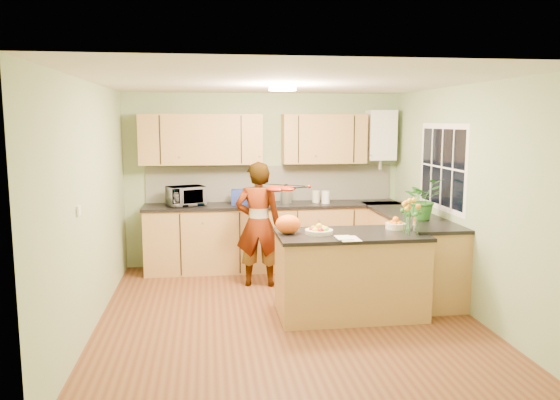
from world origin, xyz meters
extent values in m
plane|color=#5B2E1A|center=(0.00, 0.00, 0.00)|extent=(4.50, 4.50, 0.00)
cube|color=silver|center=(0.00, 0.00, 2.50)|extent=(4.00, 4.50, 0.02)
cube|color=#98AD7B|center=(0.00, 2.25, 1.25)|extent=(4.00, 0.02, 2.50)
cube|color=#98AD7B|center=(0.00, -2.25, 1.25)|extent=(4.00, 0.02, 2.50)
cube|color=#98AD7B|center=(-2.00, 0.00, 1.25)|extent=(0.02, 4.50, 2.50)
cube|color=#98AD7B|center=(2.00, 0.00, 1.25)|extent=(0.02, 4.50, 2.50)
cube|color=#B47F48|center=(0.10, 1.95, 0.45)|extent=(3.60, 0.60, 0.90)
cube|color=black|center=(0.10, 1.94, 0.92)|extent=(3.64, 0.62, 0.04)
cube|color=#B47F48|center=(1.70, 0.85, 0.45)|extent=(0.60, 2.20, 0.90)
cube|color=black|center=(1.69, 0.85, 0.92)|extent=(0.62, 2.24, 0.04)
cube|color=white|center=(0.10, 2.23, 1.20)|extent=(3.60, 0.02, 0.52)
cube|color=#B47F48|center=(-0.90, 2.08, 1.85)|extent=(1.70, 0.34, 0.70)
cube|color=#B47F48|center=(0.85, 2.08, 1.85)|extent=(1.20, 0.34, 0.70)
cube|color=white|center=(1.70, 2.09, 1.90)|extent=(0.40, 0.30, 0.72)
cylinder|color=#B8B8BD|center=(1.70, 2.09, 1.50)|extent=(0.06, 0.06, 0.20)
cube|color=white|center=(1.99, 0.60, 1.55)|extent=(0.01, 1.30, 1.05)
cube|color=black|center=(1.99, 0.60, 1.55)|extent=(0.01, 1.18, 0.92)
cube|color=white|center=(-1.99, -0.60, 1.30)|extent=(0.02, 0.09, 0.09)
cylinder|color=#FFEABF|center=(0.00, 0.30, 2.46)|extent=(0.30, 0.30, 0.06)
cylinder|color=white|center=(0.00, 0.30, 2.49)|extent=(0.10, 0.10, 0.02)
cube|color=#B47F48|center=(0.69, -0.07, 0.44)|extent=(1.55, 0.78, 0.87)
cube|color=black|center=(0.69, -0.07, 0.89)|extent=(1.59, 0.82, 0.04)
cylinder|color=beige|center=(0.34, -0.07, 0.94)|extent=(0.30, 0.30, 0.04)
cylinder|color=beige|center=(1.24, 0.08, 0.95)|extent=(0.22, 0.22, 0.06)
cylinder|color=silver|center=(1.29, -0.25, 1.01)|extent=(0.10, 0.10, 0.20)
ellipsoid|color=#EF5C13|center=(0.02, -0.02, 1.02)|extent=(0.31, 0.28, 0.20)
cube|color=silver|center=(0.59, -0.37, 0.92)|extent=(0.20, 0.27, 0.01)
imported|color=tan|center=(-0.19, 1.15, 0.80)|extent=(0.64, 0.47, 1.60)
imported|color=white|center=(-1.12, 1.94, 1.07)|extent=(0.57, 0.49, 0.27)
cube|color=#203496|center=(-0.36, 1.93, 1.05)|extent=(0.27, 0.20, 0.21)
cylinder|color=#B8B8BD|center=(0.29, 1.99, 1.06)|extent=(0.17, 0.17, 0.23)
sphere|color=black|center=(0.29, 1.99, 1.22)|extent=(0.08, 0.08, 0.08)
cylinder|color=beige|center=(0.73, 2.00, 1.03)|extent=(0.14, 0.14, 0.17)
cylinder|color=white|center=(0.85, 1.89, 1.03)|extent=(0.14, 0.14, 0.18)
imported|color=#2C7025|center=(1.70, 0.47, 1.19)|extent=(0.56, 0.52, 0.50)
camera|label=1|loc=(-0.83, -5.66, 2.10)|focal=35.00mm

